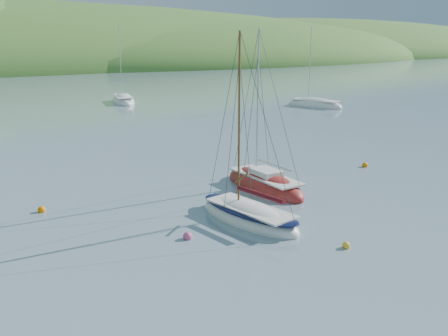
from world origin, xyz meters
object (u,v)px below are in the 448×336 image
distant_sloop_b (123,101)px  distant_sloop_d (314,105)px  sloop_red (264,185)px  daysailer_white (249,216)px

distant_sloop_b → distant_sloop_d: 28.20m
sloop_red → distant_sloop_b: (8.80, 46.35, -0.01)m
daysailer_white → distant_sloop_b: (13.01, 50.52, -0.03)m
distant_sloop_b → sloop_red: bearing=-86.8°
daysailer_white → distant_sloop_b: distant_sloop_b is taller
distant_sloop_b → distant_sloop_d: bearing=-28.2°
sloop_red → daysailer_white: bearing=-134.5°
sloop_red → distant_sloop_b: 47.18m
distant_sloop_b → distant_sloop_d: (20.93, -18.91, -0.00)m
daysailer_white → distant_sloop_d: bearing=35.0°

